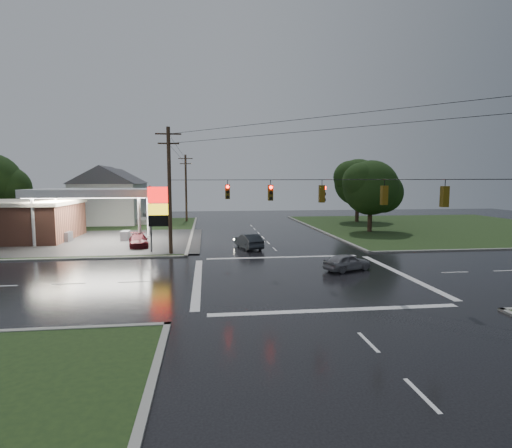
{
  "coord_description": "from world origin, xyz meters",
  "views": [
    {
      "loc": [
        -6.36,
        -25.68,
        6.42
      ],
      "look_at": [
        -2.45,
        5.7,
        3.0
      ],
      "focal_mm": 28.0,
      "sensor_mm": 36.0,
      "label": 1
    }
  ],
  "objects": [
    {
      "name": "car_pump",
      "position": [
        -13.0,
        14.0,
        0.63
      ],
      "size": [
        2.55,
        4.58,
        1.26
      ],
      "primitive_type": "imported",
      "rotation": [
        0.0,
        0.0,
        0.19
      ],
      "color": "maroon",
      "rests_on": "ground"
    },
    {
      "name": "house_far",
      "position": [
        -21.95,
        48.0,
        4.41
      ],
      "size": [
        11.05,
        8.48,
        8.6
      ],
      "color": "silver",
      "rests_on": "ground"
    },
    {
      "name": "ground",
      "position": [
        0.0,
        0.0,
        0.0
      ],
      "size": [
        120.0,
        120.0,
        0.0
      ],
      "primitive_type": "plane",
      "color": "black",
      "rests_on": "ground"
    },
    {
      "name": "gas_station",
      "position": [
        -25.68,
        19.7,
        2.55
      ],
      "size": [
        26.2,
        18.0,
        5.6
      ],
      "color": "#2D2D2D",
      "rests_on": "ground"
    },
    {
      "name": "tree_ne_near",
      "position": [
        14.14,
        21.99,
        5.56
      ],
      "size": [
        7.99,
        6.8,
        8.98
      ],
      "color": "black",
      "rests_on": "ground"
    },
    {
      "name": "car_north",
      "position": [
        -2.4,
        11.75,
        0.71
      ],
      "size": [
        2.52,
        4.52,
        1.41
      ],
      "primitive_type": "imported",
      "rotation": [
        0.0,
        0.0,
        3.4
      ],
      "color": "#23272B",
      "rests_on": "ground"
    },
    {
      "name": "tree_ne_far",
      "position": [
        17.15,
        33.99,
        6.18
      ],
      "size": [
        8.46,
        7.2,
        9.8
      ],
      "color": "black",
      "rests_on": "ground"
    },
    {
      "name": "car_crossing",
      "position": [
        3.65,
        1.54,
        0.61
      ],
      "size": [
        3.89,
        2.69,
        1.23
      ],
      "primitive_type": "imported",
      "rotation": [
        0.0,
        0.0,
        1.95
      ],
      "color": "gray",
      "rests_on": "ground"
    },
    {
      "name": "traffic_signals",
      "position": [
        0.02,
        -0.02,
        6.48
      ],
      "size": [
        26.87,
        26.87,
        1.47
      ],
      "color": "black",
      "rests_on": "ground"
    },
    {
      "name": "grass_nw",
      "position": [
        -26.0,
        26.0,
        0.04
      ],
      "size": [
        36.0,
        36.0,
        0.08
      ],
      "primitive_type": "cube",
      "color": "black",
      "rests_on": "ground"
    },
    {
      "name": "house_near",
      "position": [
        -20.95,
        36.0,
        4.41
      ],
      "size": [
        11.05,
        8.48,
        8.6
      ],
      "color": "silver",
      "rests_on": "ground"
    },
    {
      "name": "pylon_sign",
      "position": [
        -10.5,
        10.5,
        4.01
      ],
      "size": [
        2.0,
        0.35,
        6.0
      ],
      "color": "#59595E",
      "rests_on": "ground"
    },
    {
      "name": "utility_pole_nw",
      "position": [
        -9.5,
        9.5,
        5.72
      ],
      "size": [
        2.2,
        0.32,
        11.0
      ],
      "color": "#382619",
      "rests_on": "ground"
    },
    {
      "name": "utility_pole_n",
      "position": [
        -9.5,
        38.0,
        5.47
      ],
      "size": [
        2.2,
        0.32,
        10.5
      ],
      "color": "#382619",
      "rests_on": "ground"
    },
    {
      "name": "grass_ne",
      "position": [
        26.0,
        26.0,
        0.04
      ],
      "size": [
        36.0,
        36.0,
        0.08
      ],
      "primitive_type": "cube",
      "color": "black",
      "rests_on": "ground"
    }
  ]
}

